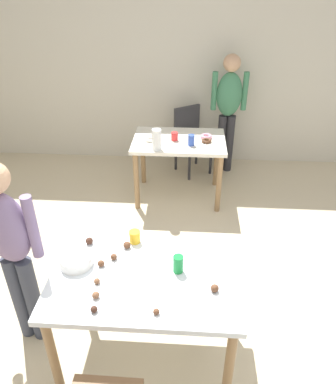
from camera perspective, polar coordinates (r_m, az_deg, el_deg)
ground_plane at (r=3.06m, az=-0.01°, el=-21.91°), size 6.40×6.40×0.00m
wall_back at (r=5.15m, az=2.44°, el=18.59°), size 6.40×0.10×2.60m
dining_table_near at (r=2.52m, az=-3.55°, el=-14.23°), size 1.21×0.81×0.75m
dining_table_far at (r=4.32m, az=1.68°, el=6.64°), size 1.05×0.72×0.75m
chair_far_table at (r=5.02m, az=3.48°, el=8.55°), size 0.56×0.56×0.87m
person_girl_near at (r=2.67m, az=-22.88°, el=-7.35°), size 0.46×0.25×1.48m
person_adult_far at (r=4.90m, az=9.23°, el=13.06°), size 0.45×0.21×1.55m
mixing_bowl at (r=2.57m, az=-13.87°, el=-10.06°), size 0.22×0.22×0.07m
soda_can at (r=2.44m, az=1.57°, el=-10.95°), size 0.07×0.07×0.12m
fork_near at (r=2.62m, az=2.87°, el=-9.05°), size 0.17×0.02×0.01m
cup_near_0 at (r=2.68m, az=-5.11°, el=-6.83°), size 0.08×0.08×0.09m
cake_ball_0 at (r=2.42m, az=-10.82°, el=-13.26°), size 0.04×0.04×0.04m
cake_ball_1 at (r=2.57m, az=-8.30°, el=-9.80°), size 0.04×0.04×0.04m
cake_ball_2 at (r=2.35m, az=7.15°, el=-14.40°), size 0.05×0.05×0.05m
cake_ball_3 at (r=2.27m, az=-11.25°, el=-17.18°), size 0.04×0.04×0.04m
cake_ball_4 at (r=2.34m, az=-11.00°, el=-15.22°), size 0.04×0.04×0.04m
cake_ball_5 at (r=2.65m, az=-6.30°, el=-8.08°), size 0.05×0.05×0.05m
cake_ball_6 at (r=2.22m, az=-1.80°, el=-17.83°), size 0.04×0.04×0.04m
cake_ball_7 at (r=2.53m, az=-10.21°, el=-10.71°), size 0.04×0.04×0.04m
cake_ball_8 at (r=2.72m, az=-11.94°, el=-7.33°), size 0.05×0.05×0.05m
pitcher_far at (r=3.98m, az=-1.75°, el=8.02°), size 0.10×0.10×0.23m
cup_far_0 at (r=4.24m, az=1.01°, el=8.51°), size 0.08×0.08×0.09m
cup_far_1 at (r=4.11m, az=3.57°, el=7.92°), size 0.07×0.07×0.12m
donut_far_0 at (r=4.23m, az=-2.70°, el=8.01°), size 0.11×0.11×0.03m
donut_far_1 at (r=4.22m, az=5.92°, el=7.79°), size 0.11×0.11×0.03m
donut_far_2 at (r=4.32m, az=5.86°, el=8.45°), size 0.14×0.14×0.04m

